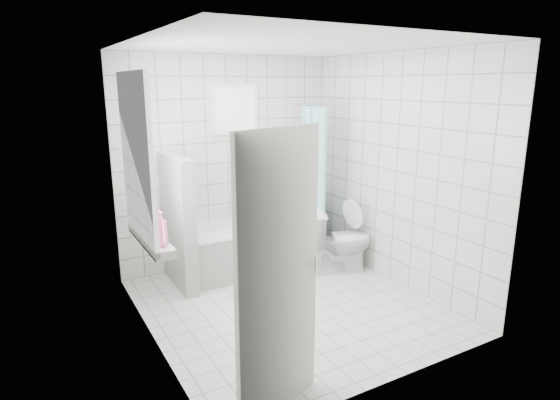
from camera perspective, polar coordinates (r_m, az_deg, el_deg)
ground at (r=5.02m, az=1.07°, el=-12.71°), size 3.00×3.00×0.00m
ceiling at (r=4.50m, az=1.23°, el=18.40°), size 3.00×3.00×0.00m
wall_back at (r=5.90m, az=-6.34°, el=4.60°), size 2.80×0.02×2.60m
wall_front at (r=3.42m, az=14.11°, el=-2.63°), size 2.80×0.02×2.60m
wall_left at (r=4.07m, az=-16.07°, el=-0.13°), size 0.02×3.00×2.60m
wall_right at (r=5.42m, az=13.99°, el=3.44°), size 0.02×3.00×2.60m
window_left at (r=4.31m, az=-16.72°, el=4.67°), size 0.01×0.90×1.40m
window_back at (r=5.83m, az=-5.42°, el=10.94°), size 0.50×0.01×0.50m
window_sill at (r=4.49m, az=-15.50°, el=-4.63°), size 0.18×1.02×0.08m
door at (r=3.15m, az=-0.15°, el=-9.50°), size 0.76×0.32×2.00m
bathtub at (r=5.87m, az=-3.48°, el=-5.57°), size 1.74×0.77×0.58m
partition_wall at (r=5.36m, az=-12.34°, el=-2.64°), size 0.15×0.85×1.50m
tiled_ledge at (r=6.56m, az=3.49°, el=-3.59°), size 0.40×0.24×0.55m
toilet at (r=5.79m, az=7.31°, el=-4.93°), size 0.86×0.68×0.77m
curtain_rod at (r=5.92m, az=3.58°, el=11.50°), size 0.02×0.80×0.02m
shower_curtain at (r=5.92m, az=4.14°, el=2.71°), size 0.14×0.48×1.78m
tub_faucet at (r=6.04m, az=-4.11°, el=0.52°), size 0.18×0.06×0.06m
sill_bottles at (r=4.24m, az=-14.80°, el=-3.22°), size 0.13×0.73×0.31m
ledge_bottles at (r=6.44m, az=3.67°, el=-0.28°), size 0.14×0.19×0.25m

